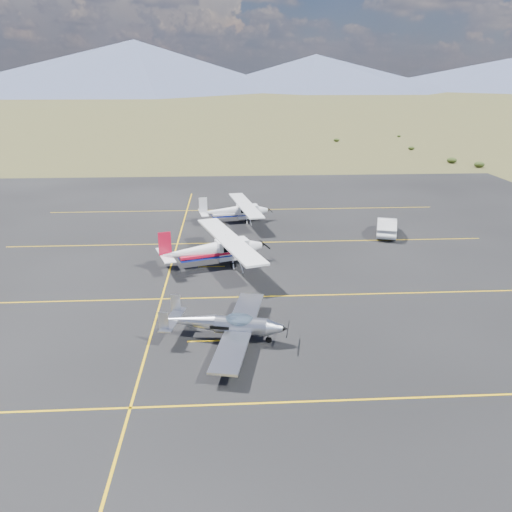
# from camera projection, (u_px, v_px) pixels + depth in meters

# --- Properties ---
(ground) EXTENTS (1600.00, 1600.00, 0.00)m
(ground) POSITION_uv_depth(u_px,v_px,m) (258.00, 311.00, 29.89)
(ground) COLOR #383D1C
(ground) RESTS_ON ground
(apron) EXTENTS (72.00, 72.00, 0.02)m
(apron) POSITION_uv_depth(u_px,v_px,m) (252.00, 268.00, 36.46)
(apron) COLOR black
(apron) RESTS_ON ground
(aircraft_low_wing) EXTENTS (6.46, 8.89, 1.92)m
(aircraft_low_wing) POSITION_uv_depth(u_px,v_px,m) (227.00, 324.00, 26.27)
(aircraft_low_wing) COLOR silver
(aircraft_low_wing) RESTS_ON apron
(aircraft_cessna) EXTENTS (8.03, 11.61, 2.97)m
(aircraft_cessna) POSITION_uv_depth(u_px,v_px,m) (214.00, 249.00, 36.61)
(aircraft_cessna) COLOR white
(aircraft_cessna) RESTS_ON apron
(aircraft_plain) EXTENTS (6.15, 10.05, 2.54)m
(aircraft_plain) POSITION_uv_depth(u_px,v_px,m) (235.00, 210.00, 47.78)
(aircraft_plain) COLOR white
(aircraft_plain) RESTS_ON apron
(sedan) EXTENTS (2.92, 4.96, 1.55)m
(sedan) POSITION_uv_depth(u_px,v_px,m) (387.00, 226.00, 43.95)
(sedan) COLOR silver
(sedan) RESTS_ON apron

